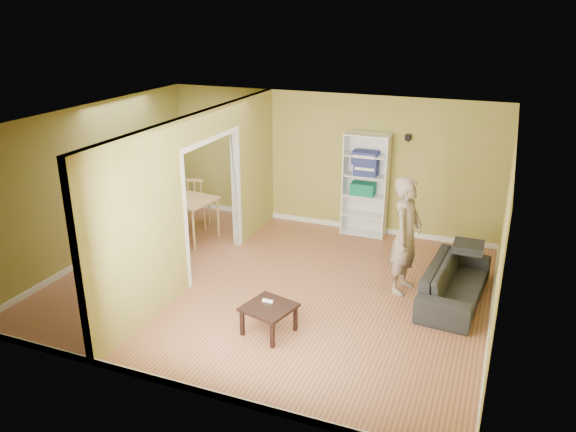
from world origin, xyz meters
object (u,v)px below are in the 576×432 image
(chair_near, at_px, (165,222))
(chair_far, at_px, (198,201))
(bookshelf, at_px, (366,185))
(chair_left, at_px, (148,207))
(person, at_px, (407,226))
(sofa, at_px, (456,277))
(dining_table, at_px, (180,201))
(coffee_table, at_px, (269,310))

(chair_near, bearing_deg, chair_far, 96.48)
(bookshelf, bearing_deg, chair_left, -160.36)
(person, relative_size, bookshelf, 1.08)
(sofa, relative_size, chair_far, 1.88)
(chair_left, bearing_deg, sofa, 79.78)
(sofa, xyz_separation_m, person, (-0.77, 0.02, 0.68))
(chair_far, bearing_deg, bookshelf, -179.18)
(dining_table, bearing_deg, person, -7.79)
(chair_left, height_order, chair_far, chair_far)
(person, bearing_deg, chair_near, 101.04)
(chair_near, bearing_deg, chair_left, 146.74)
(sofa, bearing_deg, coffee_table, 134.75)
(sofa, distance_m, chair_left, 5.84)
(dining_table, bearing_deg, bookshelf, 24.84)
(chair_left, height_order, chair_near, chair_near)
(coffee_table, relative_size, chair_far, 0.58)
(sofa, relative_size, coffee_table, 3.22)
(chair_near, height_order, chair_far, chair_far)
(sofa, distance_m, chair_near, 4.99)
(person, relative_size, chair_left, 2.26)
(coffee_table, distance_m, chair_near, 3.36)
(bookshelf, height_order, chair_far, bookshelf)
(chair_far, bearing_deg, sofa, 152.17)
(dining_table, xyz_separation_m, chair_near, (0.03, -0.60, -0.20))
(bookshelf, distance_m, dining_table, 3.46)
(chair_left, bearing_deg, person, 79.00)
(coffee_table, bearing_deg, chair_near, 146.71)
(chair_left, relative_size, chair_near, 0.92)
(chair_left, distance_m, chair_far, 0.96)
(bookshelf, xyz_separation_m, chair_far, (-3.12, -0.84, -0.45))
(person, bearing_deg, sofa, -80.42)
(person, height_order, coffee_table, person)
(bookshelf, distance_m, chair_near, 3.74)
(bookshelf, distance_m, chair_left, 4.18)
(bookshelf, relative_size, dining_table, 1.55)
(coffee_table, xyz_separation_m, chair_far, (-2.83, 3.04, 0.17))
(coffee_table, relative_size, dining_table, 0.48)
(chair_far, bearing_deg, chair_near, 76.77)
(sofa, xyz_separation_m, chair_left, (-5.80, 0.65, 0.10))
(bookshelf, height_order, chair_near, bookshelf)
(chair_left, bearing_deg, bookshelf, 105.84)
(person, xyz_separation_m, chair_near, (-4.22, -0.01, -0.54))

